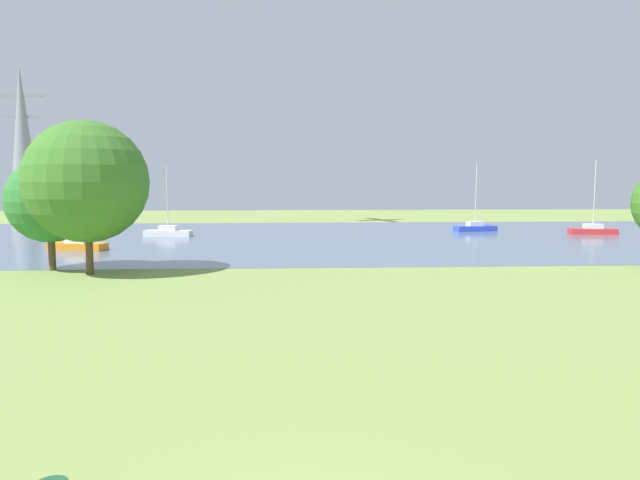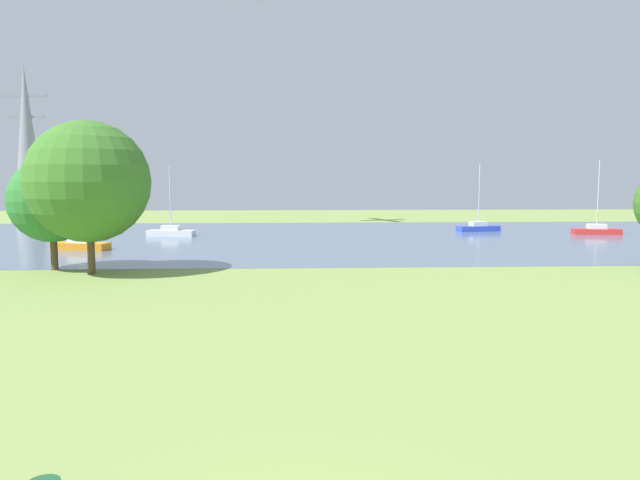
{
  "view_description": "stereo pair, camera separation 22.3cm",
  "coord_description": "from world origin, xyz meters",
  "views": [
    {
      "loc": [
        -0.13,
        -7.93,
        5.87
      ],
      "look_at": [
        1.39,
        19.51,
        2.98
      ],
      "focal_mm": 32.54,
      "sensor_mm": 36.0,
      "label": 1
    },
    {
      "loc": [
        0.1,
        -7.94,
        5.87
      ],
      "look_at": [
        1.39,
        19.51,
        2.98
      ],
      "focal_mm": 32.54,
      "sensor_mm": 36.0,
      "label": 2
    }
  ],
  "objects": [
    {
      "name": "tree_mid_shore",
      "position": [
        -12.42,
        28.33,
        5.71
      ],
      "size": [
        7.46,
        7.46,
        9.44
      ],
      "color": "brown",
      "rests_on": "ground"
    },
    {
      "name": "sailboat_white",
      "position": [
        -12.47,
        52.19,
        0.47
      ],
      "size": [
        4.95,
        2.11,
        7.18
      ],
      "color": "white",
      "rests_on": "water_surface"
    },
    {
      "name": "tree_west_near",
      "position": [
        -15.37,
        30.04,
        4.49
      ],
      "size": [
        5.37,
        5.37,
        7.18
      ],
      "color": "brown",
      "rests_on": "ground"
    },
    {
      "name": "sailboat_blue",
      "position": [
        20.99,
        56.19,
        0.47
      ],
      "size": [
        5.0,
        2.43,
        7.58
      ],
      "color": "blue",
      "rests_on": "water_surface"
    },
    {
      "name": "electricity_pylon",
      "position": [
        -38.48,
        79.26,
        11.17
      ],
      "size": [
        6.4,
        4.4,
        22.32
      ],
      "color": "gray",
      "rests_on": "ground"
    },
    {
      "name": "water_surface",
      "position": [
        0.0,
        50.0,
        0.01
      ],
      "size": [
        140.0,
        40.0,
        0.02
      ],
      "primitive_type": "cube",
      "color": "slate",
      "rests_on": "ground"
    },
    {
      "name": "sailboat_orange",
      "position": [
        -17.58,
        40.8,
        0.46
      ],
      "size": [
        5.02,
        2.63,
        6.68
      ],
      "color": "orange",
      "rests_on": "water_surface"
    },
    {
      "name": "sailboat_red",
      "position": [
        32.36,
        51.93,
        0.47
      ],
      "size": [
        4.97,
        2.21,
        7.81
      ],
      "color": "red",
      "rests_on": "water_surface"
    },
    {
      "name": "ground_plane",
      "position": [
        0.0,
        22.0,
        0.0
      ],
      "size": [
        160.0,
        160.0,
        0.0
      ],
      "primitive_type": "plane",
      "color": "#7F994C"
    }
  ]
}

